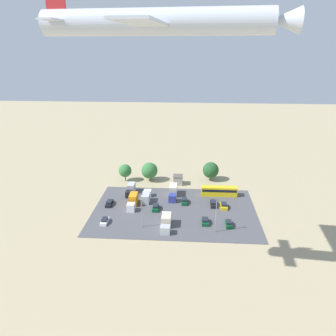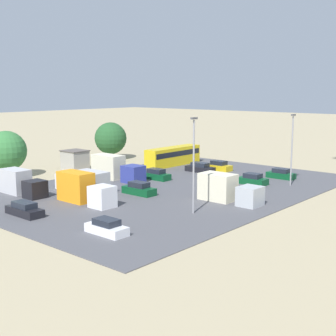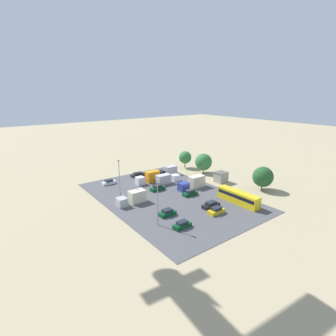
{
  "view_description": "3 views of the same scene",
  "coord_description": "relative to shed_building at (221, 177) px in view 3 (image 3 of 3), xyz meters",
  "views": [
    {
      "loc": [
        -4.03,
        95.28,
        46.83
      ],
      "look_at": [
        0.72,
        24.78,
        20.66
      ],
      "focal_mm": 35.0,
      "sensor_mm": 36.0,
      "label": 1
    },
    {
      "loc": [
        46.61,
        46.12,
        13.04
      ],
      "look_at": [
        3.95,
        9.25,
        3.53
      ],
      "focal_mm": 50.0,
      "sensor_mm": 36.0,
      "label": 2
    },
    {
      "loc": [
        -53.67,
        46.74,
        27.69
      ],
      "look_at": [
        0.96,
        5.81,
        7.92
      ],
      "focal_mm": 28.0,
      "sensor_mm": 36.0,
      "label": 3
    }
  ],
  "objects": [
    {
      "name": "shed_building",
      "position": [
        0.0,
        0.0,
        0.0
      ],
      "size": [
        3.45,
        3.76,
        3.31
      ],
      "color": "#9E998E",
      "rests_on": "ground"
    },
    {
      "name": "parked_truck_4",
      "position": [
        2.11,
        30.83,
        -0.13
      ],
      "size": [
        2.59,
        7.67,
        3.17
      ],
      "color": "#ADB2B7",
      "rests_on": "ground"
    },
    {
      "name": "light_pole_lot_edge",
      "position": [
        8.78,
        31.1,
        3.92
      ],
      "size": [
        0.9,
        0.28,
        10.13
      ],
      "color": "gray",
      "rests_on": "ground"
    },
    {
      "name": "light_pole_lot_centre",
      "position": [
        -11.25,
        32.31,
        3.71
      ],
      "size": [
        0.9,
        0.28,
        9.7
      ],
      "color": "gray",
      "rests_on": "ground"
    },
    {
      "name": "parked_car_2",
      "position": [
        -8.76,
        27.89,
        -0.95
      ],
      "size": [
        1.93,
        4.03,
        1.52
      ],
      "color": "#0C4723",
      "rests_on": "ground"
    },
    {
      "name": "parked_truck_3",
      "position": [
        9.72,
        14.33,
        -0.27
      ],
      "size": [
        2.42,
        8.2,
        2.86
      ],
      "rotation": [
        0.0,
        0.0,
        3.14
      ],
      "color": "silver",
      "rests_on": "ground"
    },
    {
      "name": "parked_car_7",
      "position": [
        -11.75,
        16.55,
        -0.96
      ],
      "size": [
        1.83,
        4.8,
        1.5
      ],
      "rotation": [
        0.0,
        0.0,
        3.14
      ],
      "color": "black",
      "rests_on": "ground"
    },
    {
      "name": "parked_truck_1",
      "position": [
        15.68,
        9.29,
        -0.19
      ],
      "size": [
        2.31,
        7.31,
        3.04
      ],
      "color": "black",
      "rests_on": "ground"
    },
    {
      "name": "tree_apron_mid",
      "position": [
        10.64,
        -2.52,
        2.37
      ],
      "size": [
        5.98,
        5.98,
        7.02
      ],
      "color": "brown",
      "rests_on": "ground"
    },
    {
      "name": "ground_plane",
      "position": [
        0.27,
        14.38,
        -1.66
      ],
      "size": [
        400.0,
        400.0,
        0.0
      ],
      "primitive_type": "plane",
      "color": "tan"
    },
    {
      "name": "parked_truck_0",
      "position": [
        13.41,
        18.6,
        -0.0
      ],
      "size": [
        2.32,
        8.05,
        3.45
      ],
      "color": "silver",
      "rests_on": "ground"
    },
    {
      "name": "parked_car_0",
      "position": [
        20.93,
        18.32,
        -0.99
      ],
      "size": [
        1.79,
        4.73,
        1.43
      ],
      "rotation": [
        0.0,
        0.0,
        3.14
      ],
      "color": "black",
      "rests_on": "ground"
    },
    {
      "name": "bus",
      "position": [
        -14.07,
        8.98,
        0.11
      ],
      "size": [
        11.85,
        2.56,
        3.14
      ],
      "rotation": [
        0.0,
        0.0,
        1.57
      ],
      "color": "gold",
      "rests_on": "ground"
    },
    {
      "name": "parked_car_3",
      "position": [
        -2.65,
        15.41,
        -0.93
      ],
      "size": [
        1.76,
        4.38,
        1.57
      ],
      "color": "#0C4723",
      "rests_on": "ground"
    },
    {
      "name": "parked_car_6",
      "position": [
        -14.88,
        17.97,
        -0.92
      ],
      "size": [
        1.94,
        4.17,
        1.59
      ],
      "rotation": [
        0.0,
        0.0,
        3.14
      ],
      "color": "gold",
      "rests_on": "ground"
    },
    {
      "name": "tree_apron_far",
      "position": [
        19.6,
        -1.67,
        2.39
      ],
      "size": [
        4.74,
        4.74,
        6.43
      ],
      "color": "brown",
      "rests_on": "ground"
    },
    {
      "name": "parking_lot_surface",
      "position": [
        0.27,
        20.87,
        -1.62
      ],
      "size": [
        49.29,
        33.21,
        0.08
      ],
      "color": "#4C4C51",
      "rests_on": "ground"
    },
    {
      "name": "tree_near_shed",
      "position": [
        -11.94,
        -4.54,
        2.34
      ],
      "size": [
        5.96,
        5.96,
        6.99
      ],
      "color": "brown",
      "rests_on": "ground"
    },
    {
      "name": "parked_car_4",
      "position": [
        -15.26,
        28.8,
        -0.98
      ],
      "size": [
        1.71,
        4.1,
        1.46
      ],
      "color": "#0C4723",
      "rests_on": "ground"
    },
    {
      "name": "parked_car_5",
      "position": [
        6.05,
        20.42,
        -0.93
      ],
      "size": [
        1.81,
        4.44,
        1.58
      ],
      "rotation": [
        0.0,
        0.0,
        3.14
      ],
      "color": "#0C4723",
      "rests_on": "ground"
    },
    {
      "name": "parked_truck_2",
      "position": [
        1.22,
        10.85,
        0.0
      ],
      "size": [
        2.44,
        9.02,
        3.46
      ],
      "color": "navy",
      "rests_on": "ground"
    },
    {
      "name": "parked_car_1",
      "position": [
        19.6,
        29.56,
        -1.0
      ],
      "size": [
        1.79,
        4.21,
        1.41
      ],
      "color": "silver",
      "rests_on": "ground"
    }
  ]
}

